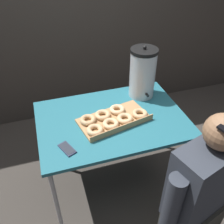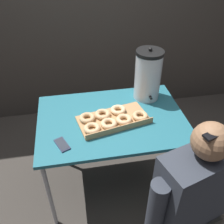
{
  "view_description": "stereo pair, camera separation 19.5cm",
  "coord_description": "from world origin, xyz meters",
  "px_view_note": "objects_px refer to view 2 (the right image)",
  "views": [
    {
      "loc": [
        -0.46,
        -1.47,
        2.03
      ],
      "look_at": [
        0.0,
        0.0,
        0.83
      ],
      "focal_mm": 40.0,
      "sensor_mm": 36.0,
      "label": 1
    },
    {
      "loc": [
        -0.27,
        -1.52,
        2.03
      ],
      "look_at": [
        0.0,
        0.0,
        0.83
      ],
      "focal_mm": 40.0,
      "sensor_mm": 36.0,
      "label": 2
    }
  ],
  "objects_px": {
    "donut_box": "(112,119)",
    "person_seated": "(189,206)",
    "coffee_urn": "(148,75)",
    "cell_phone": "(62,144)"
  },
  "relations": [
    {
      "from": "person_seated",
      "to": "coffee_urn",
      "type": "bearing_deg",
      "value": -105.92
    },
    {
      "from": "donut_box",
      "to": "person_seated",
      "type": "relative_size",
      "value": 0.47
    },
    {
      "from": "donut_box",
      "to": "coffee_urn",
      "type": "height_order",
      "value": "coffee_urn"
    },
    {
      "from": "coffee_urn",
      "to": "cell_phone",
      "type": "height_order",
      "value": "coffee_urn"
    },
    {
      "from": "coffee_urn",
      "to": "donut_box",
      "type": "bearing_deg",
      "value": -141.26
    },
    {
      "from": "coffee_urn",
      "to": "person_seated",
      "type": "relative_size",
      "value": 0.37
    },
    {
      "from": "coffee_urn",
      "to": "person_seated",
      "type": "bearing_deg",
      "value": -89.35
    },
    {
      "from": "coffee_urn",
      "to": "person_seated",
      "type": "xyz_separation_m",
      "value": [
        0.01,
        -0.98,
        -0.4
      ]
    },
    {
      "from": "donut_box",
      "to": "coffee_urn",
      "type": "relative_size",
      "value": 1.28
    },
    {
      "from": "donut_box",
      "to": "person_seated",
      "type": "height_order",
      "value": "person_seated"
    }
  ]
}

